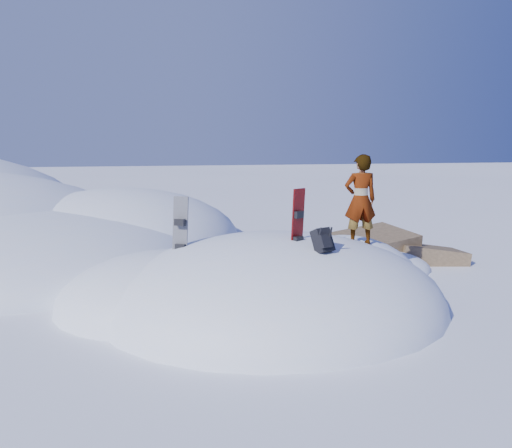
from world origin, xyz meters
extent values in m
plane|color=white|center=(0.00, 0.00, 0.00)|extent=(120.00, 120.00, 0.00)
ellipsoid|color=silver|center=(0.00, 0.00, 0.00)|extent=(7.00, 6.00, 3.00)
ellipsoid|color=silver|center=(-2.20, 0.60, 0.00)|extent=(4.40, 4.00, 2.20)
ellipsoid|color=silver|center=(1.80, 0.80, 0.00)|extent=(3.60, 3.20, 2.50)
ellipsoid|color=silver|center=(-6.00, 5.00, 0.00)|extent=(10.00, 9.00, 2.80)
ellipsoid|color=silver|center=(-3.50, 7.50, 0.00)|extent=(8.00, 8.00, 3.60)
ellipsoid|color=silver|center=(-5.50, 4.00, 0.00)|extent=(6.00, 5.00, 1.80)
cube|color=brown|center=(3.60, 3.40, 0.10)|extent=(2.82, 2.41, 1.62)
cube|color=brown|center=(5.20, 3.00, -0.10)|extent=(2.16, 1.80, 1.33)
cube|color=brown|center=(4.20, 4.60, 0.00)|extent=(2.08, 2.01, 1.10)
ellipsoid|color=silver|center=(3.20, 2.40, 0.00)|extent=(3.20, 2.40, 1.00)
cube|color=#B3090B|center=(0.33, -0.40, 1.64)|extent=(0.32, 0.26, 1.64)
cube|color=black|center=(0.33, -0.47, 1.97)|extent=(0.23, 0.20, 0.14)
cube|color=black|center=(0.33, -0.47, 1.48)|extent=(0.23, 0.20, 0.14)
cube|color=black|center=(-1.87, 0.46, 1.42)|extent=(0.39, 0.36, 1.69)
cube|color=black|center=(-1.87, 0.39, 1.75)|extent=(0.24, 0.21, 0.15)
cube|color=black|center=(-1.87, 0.39, 1.25)|extent=(0.24, 0.21, 0.15)
cube|color=black|center=(0.62, -1.03, 1.56)|extent=(0.44, 0.47, 0.49)
cube|color=black|center=(0.62, -1.17, 1.58)|extent=(0.28, 0.26, 0.27)
cylinder|color=black|center=(0.52, -1.15, 1.68)|extent=(0.04, 0.18, 0.33)
cylinder|color=black|center=(0.72, -1.15, 1.68)|extent=(0.04, 0.18, 0.33)
cube|color=black|center=(-2.57, -1.17, 0.09)|extent=(0.72, 0.60, 0.17)
cube|color=black|center=(-2.29, -0.98, 0.17)|extent=(0.38, 0.32, 0.11)
imported|color=slate|center=(1.92, 0.33, 2.12)|extent=(0.73, 0.51, 1.92)
camera|label=1|loc=(-2.37, -9.50, 3.35)|focal=35.00mm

